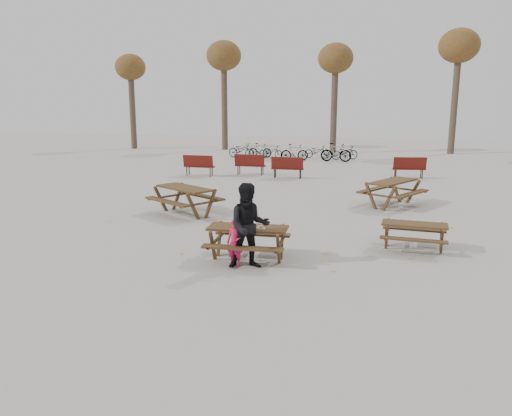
% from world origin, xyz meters
% --- Properties ---
extents(ground, '(80.00, 80.00, 0.00)m').
position_xyz_m(ground, '(0.00, 0.00, 0.00)').
color(ground, gray).
rests_on(ground, ground).
extents(main_picnic_table, '(1.80, 1.45, 0.78)m').
position_xyz_m(main_picnic_table, '(0.00, 0.00, 0.59)').
color(main_picnic_table, '#3D2816').
rests_on(main_picnic_table, ground).
extents(food_tray, '(0.18, 0.11, 0.03)m').
position_xyz_m(food_tray, '(0.33, -0.15, 0.79)').
color(food_tray, white).
rests_on(food_tray, main_picnic_table).
extents(bread_roll, '(0.14, 0.06, 0.05)m').
position_xyz_m(bread_roll, '(0.33, -0.15, 0.83)').
color(bread_roll, tan).
rests_on(bread_roll, food_tray).
extents(soda_bottle, '(0.07, 0.07, 0.17)m').
position_xyz_m(soda_bottle, '(0.07, -0.22, 0.85)').
color(soda_bottle, silver).
rests_on(soda_bottle, main_picnic_table).
extents(child, '(0.43, 0.33, 1.06)m').
position_xyz_m(child, '(-0.18, -0.51, 0.53)').
color(child, '#C41845').
rests_on(child, ground).
extents(adult, '(1.08, 0.94, 1.87)m').
position_xyz_m(adult, '(0.14, -0.55, 0.94)').
color(adult, black).
rests_on(adult, ground).
extents(picnic_table_east, '(1.69, 1.43, 0.66)m').
position_xyz_m(picnic_table_east, '(3.83, 1.52, 0.33)').
color(picnic_table_east, '#3D2816').
rests_on(picnic_table_east, ground).
extents(picnic_table_north, '(2.64, 2.53, 0.89)m').
position_xyz_m(picnic_table_north, '(-2.92, 4.19, 0.44)').
color(picnic_table_north, '#3D2816').
rests_on(picnic_table_north, ground).
extents(picnic_table_far, '(2.51, 2.63, 0.89)m').
position_xyz_m(picnic_table_far, '(3.71, 6.78, 0.44)').
color(picnic_table_far, '#3D2816').
rests_on(picnic_table_far, ground).
extents(park_bench_row, '(11.47, 1.62, 1.03)m').
position_xyz_m(park_bench_row, '(-0.80, 12.79, 0.52)').
color(park_bench_row, '#5B1712').
rests_on(park_bench_row, ground).
extents(bicycle_row, '(8.37, 2.44, 1.11)m').
position_xyz_m(bicycle_row, '(-1.11, 20.26, 0.47)').
color(bicycle_row, black).
rests_on(bicycle_row, ground).
extents(tree_row, '(32.17, 3.52, 8.26)m').
position_xyz_m(tree_row, '(0.90, 25.15, 6.19)').
color(tree_row, '#382B21').
rests_on(tree_row, ground).
extents(fallen_leaves, '(11.00, 11.00, 0.01)m').
position_xyz_m(fallen_leaves, '(0.50, 2.50, 0.00)').
color(fallen_leaves, '#C5802F').
rests_on(fallen_leaves, ground).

